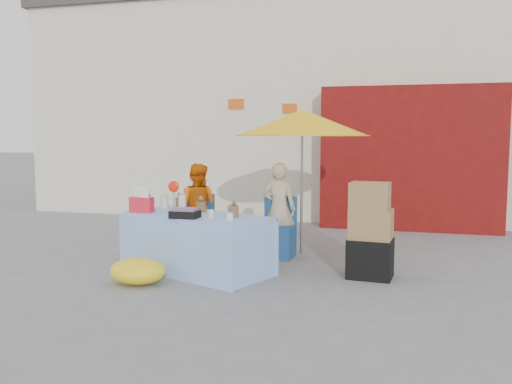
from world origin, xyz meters
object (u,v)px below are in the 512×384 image
(vendor_beige, at_px, (279,209))
(box_stack, at_px, (370,234))
(umbrella, at_px, (302,123))
(chair_left, at_px, (194,235))
(market_table, at_px, (196,242))
(vendor_orange, at_px, (197,207))
(chair_right, at_px, (277,239))

(vendor_beige, height_order, box_stack, vendor_beige)
(umbrella, relative_size, box_stack, 1.80)
(chair_left, distance_m, box_stack, 2.73)
(market_table, distance_m, vendor_orange, 1.32)
(vendor_orange, distance_m, umbrella, 1.99)
(market_table, xyz_separation_m, vendor_orange, (-0.45, 1.21, 0.28))
(chair_left, xyz_separation_m, box_stack, (2.59, -0.80, 0.28))
(chair_right, bearing_deg, market_table, -124.36)
(market_table, bearing_deg, umbrella, 73.39)
(chair_right, xyz_separation_m, vendor_beige, (-0.00, 0.13, 0.41))
(vendor_orange, distance_m, box_stack, 2.76)
(chair_right, height_order, box_stack, box_stack)
(market_table, distance_m, chair_right, 1.34)
(chair_left, xyz_separation_m, vendor_beige, (1.25, 0.13, 0.41))
(chair_left, xyz_separation_m, umbrella, (1.55, 0.28, 1.64))
(chair_left, bearing_deg, vendor_orange, 92.54)
(vendor_beige, distance_m, umbrella, 1.27)
(market_table, distance_m, umbrella, 2.31)
(chair_right, bearing_deg, umbrella, 45.79)
(vendor_beige, bearing_deg, chair_right, 92.54)
(market_table, height_order, box_stack, box_stack)
(chair_right, height_order, umbrella, umbrella)
(vendor_beige, xyz_separation_m, umbrella, (0.30, 0.15, 1.22))
(vendor_orange, height_order, umbrella, umbrella)
(chair_left, bearing_deg, market_table, -64.94)
(chair_left, relative_size, vendor_orange, 0.65)
(market_table, distance_m, vendor_beige, 1.48)
(vendor_orange, xyz_separation_m, umbrella, (1.55, 0.15, 1.24))
(box_stack, bearing_deg, chair_left, 162.91)
(vendor_beige, height_order, umbrella, umbrella)
(chair_left, bearing_deg, chair_right, 2.28)
(chair_right, xyz_separation_m, vendor_orange, (-1.25, 0.13, 0.40))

